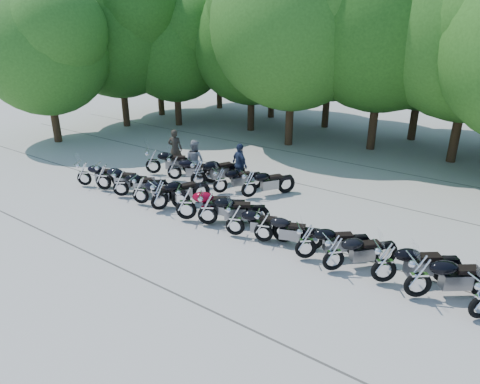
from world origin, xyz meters
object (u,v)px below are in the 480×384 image
Objects in this scene: motorcycle_15 at (174,167)px; rider_2 at (240,164)px; motorcycle_7 at (235,219)px; motorcycle_2 at (120,183)px; rider_1 at (195,160)px; motorcycle_4 at (159,195)px; motorcycle_6 at (208,208)px; motorcycle_9 at (306,241)px; motorcycle_12 at (419,275)px; motorcycle_8 at (264,226)px; motorcycle_14 at (153,161)px; motorcycle_3 at (140,189)px; motorcycle_5 at (186,202)px; motorcycle_16 at (198,172)px; motorcycle_11 at (385,262)px; motorcycle_18 at (249,183)px; motorcycle_1 at (103,176)px; motorcycle_10 at (334,252)px; rider_0 at (175,149)px; motorcycle_17 at (220,180)px; motorcycle_0 at (84,173)px.

motorcycle_15 is 1.23× the size of rider_2.
motorcycle_2 is at bearing 66.56° from motorcycle_7.
motorcycle_4 is at bearing 112.17° from rider_1.
motorcycle_9 is at bearing -124.53° from motorcycle_6.
rider_2 reaches higher than motorcycle_12.
motorcycle_7 is at bearing 51.45° from motorcycle_12.
motorcycle_8 is (6.64, 0.11, -0.02)m from motorcycle_2.
motorcycle_14 reaches higher than motorcycle_4.
motorcycle_9 is at bearing -142.72° from motorcycle_14.
motorcycle_3 is 0.90× the size of motorcycle_5.
motorcycle_3 is at bearing -177.94° from motorcycle_14.
motorcycle_2 is 2.81m from motorcycle_14.
motorcycle_16 is (1.45, -0.08, 0.07)m from motorcycle_15.
motorcycle_11 is at bearing 163.78° from rider_1.
rider_2 reaches higher than motorcycle_16.
motorcycle_11 is (6.88, 0.16, -0.04)m from motorcycle_5.
motorcycle_18 is (0.63, 2.96, -0.07)m from motorcycle_5.
motorcycle_14 is at bearing -27.64° from motorcycle_1.
motorcycle_5 is 3.07m from motorcycle_8.
motorcycle_11 is at bearing -139.15° from motorcycle_14.
motorcycle_11 reaches higher than motorcycle_18.
motorcycle_10 is at bearing 62.59° from motorcycle_11.
motorcycle_4 is 2.63m from motorcycle_16.
rider_0 is (-12.16, 4.08, 0.25)m from motorcycle_12.
motorcycle_5 is at bearing 65.26° from motorcycle_6.
rider_0 is at bearing 11.34° from motorcycle_17.
rider_2 is at bearing -59.14° from motorcycle_17.
motorcycle_14 is 2.09m from rider_1.
motorcycle_1 is 4.84m from motorcycle_17.
motorcycle_18 reaches higher than motorcycle_7.
motorcycle_11 is (9.25, 0.12, 0.04)m from motorcycle_3.
motorcycle_17 is (-8.37, 2.69, -0.08)m from motorcycle_12.
motorcycle_5 is 4.05m from rider_2.
motorcycle_10 is 7.77m from motorcycle_16.
motorcycle_15 reaches higher than motorcycle_2.
motorcycle_16 is 1.37× the size of rider_2.
motorcycle_14 reaches higher than motorcycle_11.
rider_1 reaches higher than motorcycle_8.
motorcycle_7 is 5.90m from motorcycle_15.
motorcycle_10 is at bearing -120.86° from motorcycle_0.
rider_2 is (0.02, 1.33, 0.30)m from motorcycle_17.
motorcycle_9 is (8.20, -0.04, 0.01)m from motorcycle_2.
motorcycle_12 is 1.30× the size of rider_0.
motorcycle_17 is at bearing 162.79° from rider_1.
rider_0 is at bearing -31.55° from motorcycle_4.
motorcycle_16 reaches higher than motorcycle_1.
rider_1 is at bearing -48.80° from motorcycle_4.
motorcycle_11 is 1.26× the size of rider_0.
motorcycle_9 is at bearing -175.04° from motorcycle_17.
rider_2 is at bearing -104.61° from motorcycle_16.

